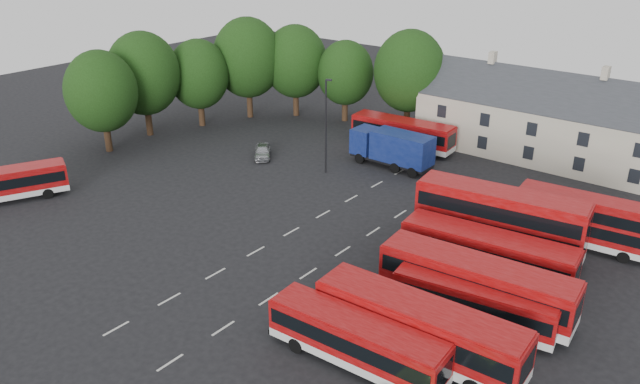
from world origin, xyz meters
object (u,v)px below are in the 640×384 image
Objects in this scene: bus_dd_south at (499,218)px; bus_west at (4,183)px; box_truck at (393,147)px; silver_car at (262,151)px; lamppost at (326,124)px; bus_row_a at (356,338)px.

bus_dd_south is 1.20× the size of bus_west.
box_truck is at bearing 139.65° from bus_dd_south.
bus_west is 23.77m from silver_car.
lamppost is (7.57, 0.80, 4.20)m from silver_car.
box_truck reaches higher than bus_row_a.
bus_row_a is 28.31m from lamppost.
box_truck is 13.26m from silver_car.
box_truck is at bearing 51.16° from lamppost.
silver_car is (-26.16, 20.32, -1.08)m from bus_row_a.
bus_row_a reaches higher than silver_car.
silver_car is 0.43× the size of lamppost.
lamppost is at bearing -35.63° from silver_car.
bus_row_a is at bearing -100.11° from bus_dd_south.
box_truck is (21.70, 27.55, 0.32)m from bus_west.
bus_row_a reaches higher than bus_west.
bus_west is (-36.11, -1.24, -0.03)m from bus_row_a.
bus_dd_south is at bearing -32.71° from box_truck.
bus_dd_south is 27.21m from silver_car.
lamppost is at bearing -128.85° from box_truck.
lamppost is at bearing 159.17° from bus_dd_south.
bus_row_a is at bearing -48.65° from lamppost.
bus_dd_south is at bearing -49.55° from silver_car.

